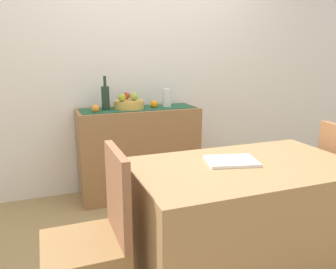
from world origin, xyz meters
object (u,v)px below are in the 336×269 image
sideboard_console (139,152)px  wine_bottle (105,98)px  fruit_bowl (129,104)px  open_book (231,161)px  ceramic_vase (167,98)px  dining_table (242,224)px

sideboard_console → wine_bottle: wine_bottle is taller
fruit_bowl → open_book: (0.24, -1.43, -0.14)m
wine_bottle → ceramic_vase: size_ratio=1.76×
dining_table → open_book: bearing=134.4°
sideboard_console → open_book: size_ratio=4.03×
open_book → ceramic_vase: bearing=98.5°
sideboard_console → ceramic_vase: 0.59m
sideboard_console → wine_bottle: 0.62m
fruit_bowl → open_book: fruit_bowl is taller
sideboard_console → wine_bottle: size_ratio=3.65×
fruit_bowl → dining_table: 1.60m
fruit_bowl → ceramic_vase: bearing=0.0°
dining_table → fruit_bowl: bearing=101.2°
wine_bottle → dining_table: bearing=-71.1°
ceramic_vase → open_book: size_ratio=0.63×
sideboard_console → dining_table: 1.50m
sideboard_console → open_book: bearing=-83.9°
sideboard_console → fruit_bowl: bearing=180.0°
ceramic_vase → sideboard_console: bearing=180.0°
ceramic_vase → open_book: (-0.13, -1.43, -0.18)m
wine_bottle → ceramic_vase: wine_bottle is taller
wine_bottle → ceramic_vase: (0.59, 0.00, -0.03)m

